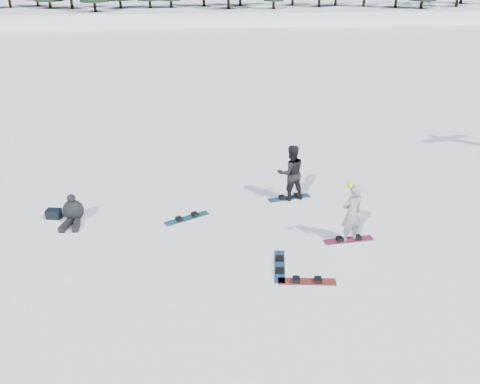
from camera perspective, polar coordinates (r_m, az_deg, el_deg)
name	(u,v)px	position (r m, az deg, el deg)	size (l,w,h in m)	color
ground	(304,249)	(13.72, 7.83, -6.90)	(420.00, 420.00, 0.00)	white
alpine_backdrop	(180,17)	(201.64, -7.34, 20.45)	(412.50, 227.00, 53.20)	white
snowboarder_woman	(352,213)	(13.87, 13.47, -2.53)	(0.78, 0.64, 1.99)	gray
snowboarder_man	(291,173)	(15.99, 6.21, 2.38)	(0.96, 0.75, 1.97)	black
seated_rider	(73,211)	(15.69, -19.69, -2.23)	(0.70, 1.11, 0.92)	black
gear_bag	(54,214)	(16.21, -21.75, -2.48)	(0.45, 0.30, 0.30)	black
snowboard_woman	(349,240)	(14.34, 13.09, -5.72)	(1.50, 0.28, 0.03)	#A02255
snowboard_man	(289,198)	(16.41, 6.04, -0.71)	(1.50, 0.28, 0.03)	navy
snowboard_loose_c	(187,218)	(15.17, -6.48, -3.20)	(1.50, 0.28, 0.03)	#155C77
snowboard_loose_b	(307,282)	(12.46, 8.17, -10.76)	(1.50, 0.28, 0.03)	maroon
snowboard_loose_a	(280,266)	(12.92, 4.85, -9.02)	(1.50, 0.28, 0.03)	navy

